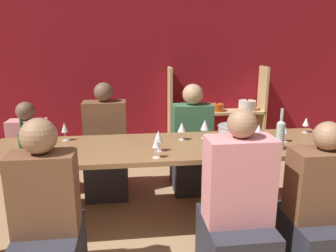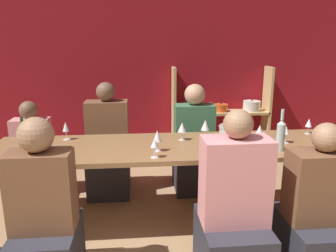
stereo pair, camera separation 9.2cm
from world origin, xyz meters
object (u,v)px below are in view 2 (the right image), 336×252
(wine_glass_empty_c, at_px, (154,144))
(dining_table, at_px, (169,154))
(wine_glass_white_b, at_px, (309,123))
(person_near_a, at_px, (233,223))
(shelf_unit, at_px, (221,124))
(wine_glass_red_c, at_px, (286,131))
(wine_bottle_green, at_px, (281,135))
(wine_glass_white_a, at_px, (157,137))
(person_near_b, at_px, (316,223))
(wine_glass_red_d, at_px, (28,128))
(person_far_b, at_px, (194,152))
(wine_glass_empty_b, at_px, (242,141))
(person_far_c, at_px, (34,162))
(person_near_c, at_px, (45,227))
(wine_bottle_dark, at_px, (24,140))
(wine_glass_red_a, at_px, (205,126))
(mixing_bowl, at_px, (234,131))
(wine_glass_empty_a, at_px, (50,146))
(wine_glass_white_c, at_px, (260,130))
(wine_glass_red_e, at_px, (182,128))
(wine_glass_red_b, at_px, (66,127))
(person_far_a, at_px, (109,154))

(wine_glass_empty_c, bearing_deg, dining_table, 64.98)
(wine_glass_white_b, relative_size, person_near_a, 0.12)
(shelf_unit, distance_m, wine_glass_red_c, 1.80)
(wine_bottle_green, height_order, wine_glass_white_a, wine_bottle_green)
(wine_glass_white_b, distance_m, person_near_b, 1.21)
(shelf_unit, distance_m, person_near_b, 2.51)
(wine_glass_white_b, height_order, wine_glass_red_d, wine_glass_white_b)
(wine_glass_red_d, bearing_deg, person_far_b, 13.30)
(wine_glass_empty_b, xyz_separation_m, person_near_a, (-0.19, -0.48, -0.44))
(wine_glass_white_b, height_order, person_far_c, person_far_c)
(shelf_unit, relative_size, wine_glass_white_b, 8.91)
(wine_glass_white_b, relative_size, person_far_c, 0.15)
(wine_glass_empty_b, bearing_deg, wine_bottle_green, 15.00)
(wine_bottle_green, relative_size, person_near_c, 0.29)
(person_near_b, bearing_deg, wine_glass_empty_b, 132.80)
(wine_bottle_dark, bearing_deg, wine_glass_red_a, 10.87)
(mixing_bowl, relative_size, wine_bottle_dark, 0.98)
(wine_bottle_dark, xyz_separation_m, wine_glass_empty_a, (0.26, -0.22, 0.01))
(wine_bottle_dark, bearing_deg, wine_glass_white_c, 4.97)
(wine_glass_empty_b, bearing_deg, wine_glass_empty_c, 178.69)
(shelf_unit, bearing_deg, wine_glass_white_c, -92.85)
(wine_glass_white_a, bearing_deg, wine_glass_red_e, 50.22)
(wine_glass_red_d, bearing_deg, wine_glass_white_a, -22.27)
(wine_glass_white_c, bearing_deg, person_far_c, 163.68)
(person_near_c, height_order, person_far_c, person_near_c)
(person_far_b, distance_m, person_far_c, 1.76)
(wine_glass_white_a, xyz_separation_m, wine_glass_empty_b, (0.67, -0.17, -0.01))
(wine_glass_empty_b, bearing_deg, wine_glass_red_a, 111.70)
(person_near_a, bearing_deg, wine_glass_red_b, 140.93)
(wine_glass_red_c, xyz_separation_m, wine_glass_empty_c, (-1.20, -0.28, 0.00))
(wine_bottle_green, relative_size, wine_glass_empty_c, 2.26)
(person_far_a, bearing_deg, person_near_a, 122.29)
(wine_bottle_green, bearing_deg, mixing_bowl, 121.70)
(wine_glass_white_c, bearing_deg, wine_glass_red_e, 172.25)
(wine_bottle_green, bearing_deg, wine_glass_red_c, 54.95)
(wine_glass_red_a, xyz_separation_m, wine_glass_red_e, (-0.22, -0.02, -0.01))
(wine_bottle_dark, xyz_separation_m, wine_glass_red_c, (2.25, 0.10, -0.00))
(wine_glass_empty_a, relative_size, wine_glass_red_d, 1.19)
(person_near_a, distance_m, person_near_b, 0.62)
(wine_bottle_dark, relative_size, person_far_b, 0.25)
(wine_bottle_green, bearing_deg, person_far_a, 147.74)
(wine_glass_red_b, bearing_deg, wine_glass_empty_c, -35.49)
(shelf_unit, relative_size, person_near_b, 1.21)
(wine_glass_empty_b, bearing_deg, wine_bottle_dark, 173.55)
(person_near_a, height_order, person_far_a, person_near_a)
(wine_glass_white_a, height_order, person_far_a, person_far_a)
(wine_glass_red_e, height_order, person_near_a, person_near_a)
(wine_glass_red_c, distance_m, wine_glass_empty_c, 1.23)
(wine_glass_empty_a, height_order, person_far_a, person_far_a)
(wine_glass_red_a, bearing_deg, wine_glass_empty_a, -158.22)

